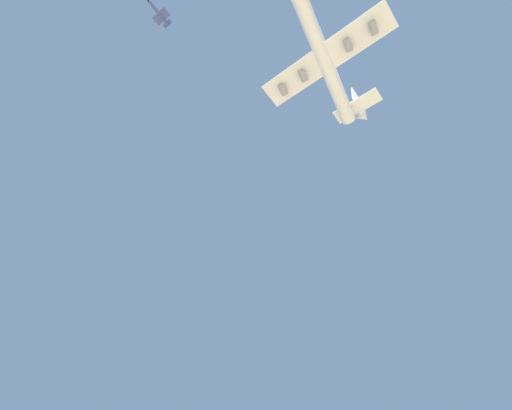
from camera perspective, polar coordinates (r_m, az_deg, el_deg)
name	(u,v)px	position (r m, az deg, el deg)	size (l,w,h in m)	color
carrier_jet	(324,57)	(170.07, 10.59, 21.87)	(71.78, 57.93, 21.89)	white
chase_jet_left_wing	(159,13)	(202.20, -14.96, 27.03)	(14.58, 10.20, 4.00)	#38478C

